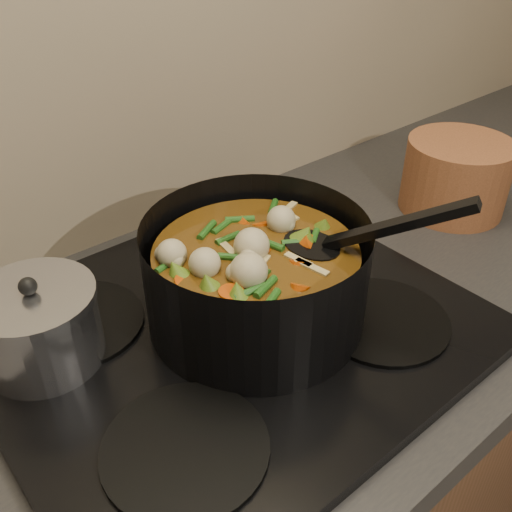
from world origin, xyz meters
TOP-DOWN VIEW (x-y plane):
  - stovetop at (0.00, 1.93)m, footprint 0.62×0.54m
  - stockpot at (0.04, 1.92)m, footprint 0.35×0.38m
  - saucepan at (-0.22, 2.03)m, footprint 0.15×0.15m
  - terracotta_crock at (0.53, 1.94)m, footprint 0.19×0.19m

SIDE VIEW (x-z plane):
  - stovetop at x=0.00m, z-range 0.91..0.93m
  - terracotta_crock at x=0.53m, z-range 0.91..1.04m
  - saucepan at x=-0.22m, z-range 0.92..1.04m
  - stockpot at x=0.04m, z-range 0.89..1.10m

